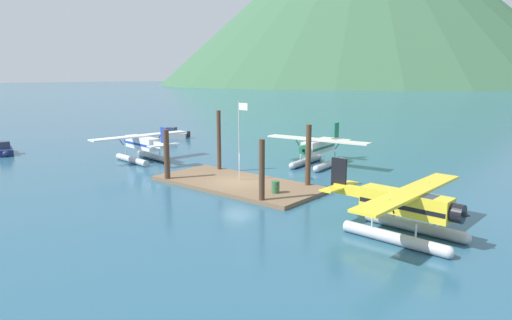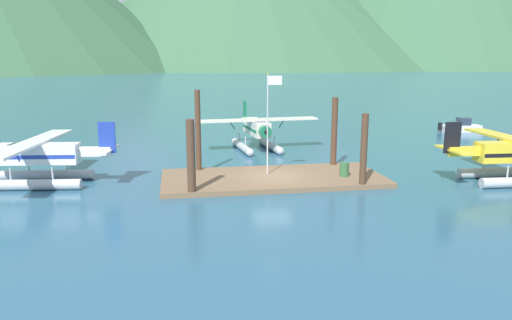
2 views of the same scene
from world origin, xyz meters
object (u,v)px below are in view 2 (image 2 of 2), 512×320
(fuel_drum, at_px, (344,169))
(seaplane_cream_bow_centre, at_px, (256,131))
(boat_white_open_east, at_px, (462,127))
(flagpole, at_px, (269,113))
(seaplane_white_port_fwd, at_px, (38,159))

(fuel_drum, height_order, seaplane_cream_bow_centre, seaplane_cream_bow_centre)
(seaplane_cream_bow_centre, xyz_separation_m, boat_white_open_east, (23.66, 7.01, -1.09))
(boat_white_open_east, bearing_deg, flagpole, -144.90)
(seaplane_white_port_fwd, bearing_deg, flagpole, -3.26)
(flagpole, relative_size, fuel_drum, 7.28)
(boat_white_open_east, bearing_deg, seaplane_white_port_fwd, -156.94)
(fuel_drum, relative_size, boat_white_open_east, 0.18)
(seaplane_white_port_fwd, distance_m, seaplane_cream_bow_centre, 17.74)
(seaplane_cream_bow_centre, height_order, boat_white_open_east, seaplane_cream_bow_centre)
(seaplane_cream_bow_centre, bearing_deg, fuel_drum, -72.50)
(fuel_drum, relative_size, seaplane_white_port_fwd, 0.08)
(seaplane_cream_bow_centre, bearing_deg, seaplane_white_port_fwd, -147.81)
(fuel_drum, distance_m, boat_white_open_east, 27.32)
(flagpole, relative_size, seaplane_cream_bow_centre, 0.61)
(flagpole, relative_size, boat_white_open_east, 1.31)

